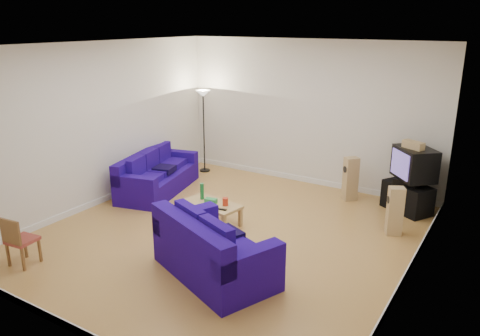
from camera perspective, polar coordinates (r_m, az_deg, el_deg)
The scene contains 16 objects.
room at distance 7.71m, azimuth -1.56°, elevation 2.38°, with size 6.01×6.51×3.21m.
sofa_three_seat at distance 10.30m, azimuth -10.21°, elevation -1.11°, with size 1.44×2.35×0.85m.
sofa_loveseat at distance 6.85m, azimuth -3.50°, elevation -10.36°, with size 2.14×1.69×0.94m.
coffee_table at distance 8.56m, azimuth -3.41°, elevation -4.60°, with size 1.14×0.69×0.39m.
bottle at distance 8.68m, azimuth -4.65°, elevation -2.83°, with size 0.07×0.07×0.31m, color #197233.
tissue_box at distance 8.52m, azimuth -3.57°, elevation -4.02°, with size 0.22×0.12×0.09m, color green.
red_canister at distance 8.39m, azimuth -1.80°, elevation -4.13°, with size 0.10×0.10×0.14m, color red.
remote at distance 8.23m, azimuth -2.19°, elevation -5.06°, with size 0.16×0.05×0.02m, color black.
tv_stand at distance 9.65m, azimuth 19.71°, elevation -3.41°, with size 0.91×0.51×0.56m, color black.
av_receiver at distance 9.55m, azimuth 19.77°, elevation -1.52°, with size 0.46×0.37×0.11m, color black.
television at distance 9.47m, azimuth 20.48°, elevation 0.51°, with size 0.95×0.97×0.61m.
centre_speaker at distance 9.31m, azimuth 20.38°, elevation 2.65°, with size 0.41×0.16×0.14m, color tan.
speaker_left at distance 9.86m, azimuth 13.31°, elevation -1.29°, with size 0.34×0.34×0.91m.
speaker_right at distance 8.50m, azimuth 18.35°, elevation -5.00°, with size 0.32×0.30×0.86m.
floor_lamp at distance 11.23m, azimuth -4.51°, elevation 7.69°, with size 0.34×0.34×2.00m.
dining_chair at distance 7.80m, azimuth -25.40°, elevation -7.81°, with size 0.42×0.42×0.80m.
Camera 1 is at (4.09, -6.22, 3.56)m, focal length 35.00 mm.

